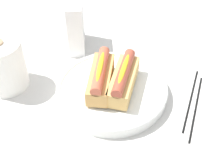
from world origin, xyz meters
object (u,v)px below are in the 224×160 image
at_px(hotdog_front, 123,79).
at_px(napkin_box, 76,24).
at_px(hotdog_back, 101,77).
at_px(serving_bowl, 112,90).
at_px(chopstick_near, 191,98).
at_px(chopstick_far, 196,107).
at_px(paper_towel_roll, 3,65).

relative_size(hotdog_front, napkin_box, 1.02).
bearing_deg(hotdog_back, napkin_box, 29.59).
distance_m(serving_bowl, hotdog_back, 0.05).
xyz_separation_m(chopstick_near, chopstick_far, (-0.03, -0.01, 0.00)).
xyz_separation_m(hotdog_front, napkin_box, (0.18, 0.16, 0.01)).
xyz_separation_m(hotdog_front, chopstick_near, (0.02, -0.17, -0.06)).
relative_size(hotdog_front, chopstick_far, 0.70).
distance_m(chopstick_near, chopstick_far, 0.03).
height_order(paper_towel_roll, napkin_box, napkin_box).
bearing_deg(hotdog_back, serving_bowl, -88.77).
relative_size(paper_towel_roll, napkin_box, 0.89).
bearing_deg(chopstick_far, chopstick_near, 30.45).
relative_size(hotdog_front, paper_towel_roll, 1.15).
bearing_deg(napkin_box, paper_towel_roll, 130.64).
distance_m(serving_bowl, hotdog_front, 0.05).
bearing_deg(serving_bowl, chopstick_near, -84.11).
relative_size(hotdog_front, chopstick_near, 0.70).
bearing_deg(hotdog_back, paper_towel_roll, 90.32).
bearing_deg(serving_bowl, paper_towel_roll, 90.41).
relative_size(napkin_box, chopstick_near, 0.68).
distance_m(hotdog_front, chopstick_far, 0.19).
bearing_deg(serving_bowl, hotdog_front, -88.77).
bearing_deg(hotdog_front, napkin_box, 41.01).
xyz_separation_m(serving_bowl, chopstick_far, (-0.01, -0.21, -0.01)).
bearing_deg(napkin_box, chopstick_near, -129.55).
relative_size(napkin_box, chopstick_far, 0.68).
height_order(hotdog_back, napkin_box, napkin_box).
bearing_deg(chopstick_far, hotdog_back, 96.34).
height_order(hotdog_front, paper_towel_roll, paper_towel_roll).
distance_m(hotdog_back, chopstick_far, 0.24).
height_order(serving_bowl, hotdog_front, hotdog_front).
height_order(serving_bowl, hotdog_back, hotdog_back).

